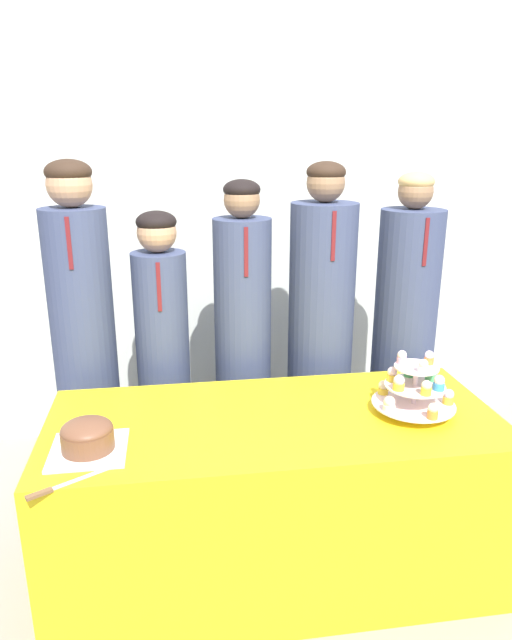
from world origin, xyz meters
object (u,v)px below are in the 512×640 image
at_px(cupcake_stand, 415,387).
at_px(student_0, 85,348).
at_px(student_1, 164,364).
at_px(student_4, 403,341).
at_px(round_cake, 87,437).
at_px(cake_knife, 55,488).
at_px(student_3, 320,341).
at_px(student_2, 243,350).

height_order(cupcake_stand, student_0, student_0).
distance_m(student_1, student_4, 1.21).
bearing_deg(round_cake, student_4, 28.79).
relative_size(student_0, student_4, 1.04).
distance_m(cake_knife, student_0, 1.01).
distance_m(cake_knife, cupcake_stand, 1.33).
relative_size(cupcake_stand, student_1, 0.22).
height_order(cake_knife, student_4, student_4).
height_order(student_0, student_4, student_0).
bearing_deg(round_cake, cupcake_stand, 5.29).
bearing_deg(cake_knife, student_1, 41.81).
relative_size(round_cake, student_4, 0.16).
distance_m(student_0, student_1, 0.37).
relative_size(cake_knife, student_1, 0.17).
relative_size(round_cake, student_0, 0.16).
xyz_separation_m(round_cake, student_3, (1.02, 0.80, 0.01)).
height_order(cake_knife, student_3, student_3).
xyz_separation_m(round_cake, student_0, (-0.11, 0.80, 0.03)).
xyz_separation_m(round_cake, student_1, (0.25, 0.80, -0.07)).
xyz_separation_m(cake_knife, cupcake_stand, (1.29, 0.32, 0.11)).
bearing_deg(student_1, student_0, 180.00).
height_order(student_0, student_3, student_0).
height_order(round_cake, student_2, student_2).
height_order(round_cake, student_0, student_0).
height_order(student_2, student_3, student_3).
distance_m(cupcake_stand, student_4, 0.73).
xyz_separation_m(cake_knife, student_3, (1.09, 1.01, 0.06)).
bearing_deg(student_4, student_2, -180.00).
bearing_deg(student_4, student_1, -180.00).
distance_m(student_1, student_3, 0.77).
relative_size(student_1, student_4, 0.90).
relative_size(student_0, student_2, 1.06).
relative_size(cake_knife, cupcake_stand, 0.75).
bearing_deg(student_3, student_4, -0.00).
bearing_deg(cake_knife, student_2, 24.50).
relative_size(round_cake, student_3, 0.16).
height_order(cake_knife, student_2, student_2).
bearing_deg(student_0, round_cake, -82.20).
xyz_separation_m(student_0, student_1, (0.36, -0.00, -0.10)).
height_order(cupcake_stand, student_2, student_2).
relative_size(cupcake_stand, student_2, 0.21).
bearing_deg(cupcake_stand, student_1, 144.55).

